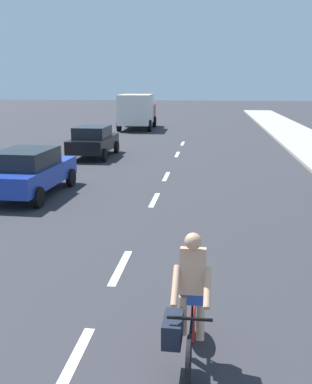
{
  "coord_description": "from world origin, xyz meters",
  "views": [
    {
      "loc": [
        1.76,
        -0.37,
        3.66
      ],
      "look_at": [
        0.47,
        10.11,
        1.1
      ],
      "focal_mm": 41.98,
      "sensor_mm": 36.0,
      "label": 1
    }
  ],
  "objects_px": {
    "parked_car_black": "(93,141)",
    "delivery_truck": "(137,111)",
    "cyclist": "(188,306)",
    "parked_car_blue": "(29,171)"
  },
  "relations": [
    {
      "from": "parked_car_black",
      "to": "delivery_truck",
      "type": "height_order",
      "value": "delivery_truck"
    },
    {
      "from": "delivery_truck",
      "to": "cyclist",
      "type": "bearing_deg",
      "value": -81.17
    },
    {
      "from": "cyclist",
      "to": "parked_car_black",
      "type": "relative_size",
      "value": 0.44
    },
    {
      "from": "parked_car_blue",
      "to": "delivery_truck",
      "type": "distance_m",
      "value": 22.55
    },
    {
      "from": "delivery_truck",
      "to": "parked_car_black",
      "type": "bearing_deg",
      "value": -91.26
    },
    {
      "from": "parked_car_blue",
      "to": "cyclist",
      "type": "bearing_deg",
      "value": -54.7
    },
    {
      "from": "parked_car_black",
      "to": "delivery_truck",
      "type": "distance_m",
      "value": 14.41
    },
    {
      "from": "parked_car_blue",
      "to": "delivery_truck",
      "type": "xyz_separation_m",
      "value": [
        -0.06,
        22.54,
        0.66
      ]
    },
    {
      "from": "parked_car_blue",
      "to": "parked_car_black",
      "type": "height_order",
      "value": "same"
    },
    {
      "from": "cyclist",
      "to": "parked_car_blue",
      "type": "distance_m",
      "value": 10.38
    }
  ]
}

